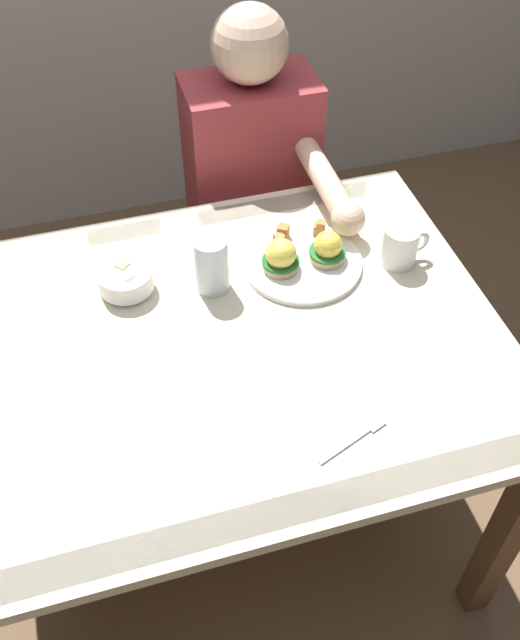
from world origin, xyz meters
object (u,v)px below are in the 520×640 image
(dining_table, at_px, (216,376))
(fruit_bowl, at_px, (126,280))
(eggs_benedict_plate, at_px, (302,257))
(water_glass_near, at_px, (212,266))
(coffee_mug, at_px, (401,245))
(diner_person, at_px, (255,187))
(fork, at_px, (356,437))

(dining_table, bearing_deg, fruit_bowl, 124.97)
(eggs_benedict_plate, distance_m, water_glass_near, 0.21)
(eggs_benedict_plate, height_order, coffee_mug, coffee_mug)
(eggs_benedict_plate, relative_size, diner_person, 0.24)
(eggs_benedict_plate, distance_m, diner_person, 0.45)
(fruit_bowl, relative_size, fork, 0.79)
(fork, xyz_separation_m, water_glass_near, (-0.16, 0.46, 0.06))
(coffee_mug, relative_size, fork, 0.74)
(dining_table, height_order, coffee_mug, coffee_mug)
(fruit_bowl, distance_m, water_glass_near, 0.19)
(fruit_bowl, distance_m, diner_person, 0.58)
(water_glass_near, distance_m, diner_person, 0.51)
(coffee_mug, distance_m, diner_person, 0.54)
(fork, xyz_separation_m, diner_person, (0.06, 0.90, -0.09))
(fork, relative_size, diner_person, 0.13)
(eggs_benedict_plate, height_order, diner_person, diner_person)
(fruit_bowl, bearing_deg, diner_person, 44.60)
(water_glass_near, bearing_deg, eggs_benedict_plate, 2.65)
(fruit_bowl, xyz_separation_m, coffee_mug, (0.61, -0.08, 0.02))
(water_glass_near, bearing_deg, fruit_bowl, 166.94)
(dining_table, relative_size, diner_person, 1.05)
(coffee_mug, height_order, fork, coffee_mug)
(coffee_mug, bearing_deg, water_glass_near, 174.90)
(fruit_bowl, relative_size, diner_person, 0.11)
(fruit_bowl, height_order, water_glass_near, water_glass_near)
(eggs_benedict_plate, distance_m, fork, 0.47)
(coffee_mug, distance_m, fork, 0.50)
(fruit_bowl, height_order, fork, fruit_bowl)
(eggs_benedict_plate, xyz_separation_m, fork, (-0.05, -0.47, -0.02))
(eggs_benedict_plate, xyz_separation_m, coffee_mug, (0.22, -0.05, 0.03))
(fork, bearing_deg, fruit_bowl, 124.13)
(coffee_mug, xyz_separation_m, fork, (-0.27, -0.42, -0.05))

